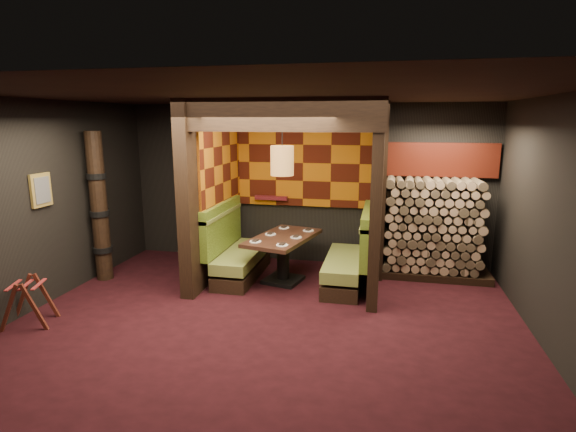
# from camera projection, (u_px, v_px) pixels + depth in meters

# --- Properties ---
(floor) EXTENTS (6.50, 5.50, 0.02)m
(floor) POSITION_uv_depth(u_px,v_px,m) (267.00, 325.00, 5.75)
(floor) COLOR black
(floor) RESTS_ON ground
(ceiling) EXTENTS (6.50, 5.50, 0.02)m
(ceiling) POSITION_uv_depth(u_px,v_px,m) (264.00, 94.00, 5.15)
(ceiling) COLOR black
(ceiling) RESTS_ON ground
(wall_back) EXTENTS (6.50, 0.02, 2.85)m
(wall_back) POSITION_uv_depth(u_px,v_px,m) (305.00, 185.00, 8.08)
(wall_back) COLOR black
(wall_back) RESTS_ON ground
(wall_front) EXTENTS (6.50, 0.02, 2.85)m
(wall_front) POSITION_uv_depth(u_px,v_px,m) (152.00, 306.00, 2.81)
(wall_front) COLOR black
(wall_front) RESTS_ON ground
(wall_left) EXTENTS (0.02, 5.50, 2.85)m
(wall_left) POSITION_uv_depth(u_px,v_px,m) (35.00, 205.00, 6.12)
(wall_left) COLOR black
(wall_left) RESTS_ON ground
(wall_right) EXTENTS (0.02, 5.50, 2.85)m
(wall_right) POSITION_uv_depth(u_px,v_px,m) (561.00, 229.00, 4.77)
(wall_right) COLOR black
(wall_right) RESTS_ON ground
(partition_left) EXTENTS (0.20, 2.20, 2.85)m
(partition_left) POSITION_uv_depth(u_px,v_px,m) (212.00, 191.00, 7.30)
(partition_left) COLOR black
(partition_left) RESTS_ON floor
(partition_right) EXTENTS (0.15, 2.10, 2.85)m
(partition_right) POSITION_uv_depth(u_px,v_px,m) (377.00, 197.00, 6.80)
(partition_right) COLOR black
(partition_right) RESTS_ON floor
(header_beam) EXTENTS (2.85, 0.18, 0.44)m
(header_beam) POSITION_uv_depth(u_px,v_px,m) (276.00, 115.00, 5.87)
(header_beam) COLOR black
(header_beam) RESTS_ON partition_left
(tapa_back_panel) EXTENTS (2.40, 0.06, 1.55)m
(tapa_back_panel) POSITION_uv_depth(u_px,v_px,m) (303.00, 163.00, 7.96)
(tapa_back_panel) COLOR #AC5B0B
(tapa_back_panel) RESTS_ON wall_back
(tapa_side_panel) EXTENTS (0.04, 1.85, 1.45)m
(tapa_side_panel) POSITION_uv_depth(u_px,v_px,m) (221.00, 164.00, 7.35)
(tapa_side_panel) COLOR #AC5B0B
(tapa_side_panel) RESTS_ON partition_left
(lacquer_shelf) EXTENTS (0.60, 0.12, 0.07)m
(lacquer_shelf) POSITION_uv_depth(u_px,v_px,m) (271.00, 198.00, 8.15)
(lacquer_shelf) COLOR maroon
(lacquer_shelf) RESTS_ON wall_back
(booth_bench_left) EXTENTS (0.68, 1.60, 1.14)m
(booth_bench_left) POSITION_uv_depth(u_px,v_px,m) (236.00, 253.00, 7.44)
(booth_bench_left) COLOR black
(booth_bench_left) RESTS_ON floor
(booth_bench_right) EXTENTS (0.68, 1.60, 1.14)m
(booth_bench_right) POSITION_uv_depth(u_px,v_px,m) (351.00, 261.00, 7.05)
(booth_bench_right) COLOR black
(booth_bench_right) RESTS_ON floor
(dining_table) EXTENTS (1.09, 1.58, 0.76)m
(dining_table) POSITION_uv_depth(u_px,v_px,m) (283.00, 250.00, 7.17)
(dining_table) COLOR black
(dining_table) RESTS_ON floor
(place_settings) EXTENTS (0.85, 1.24, 0.03)m
(place_settings) POSITION_uv_depth(u_px,v_px,m) (283.00, 235.00, 7.12)
(place_settings) COLOR white
(place_settings) RESTS_ON dining_table
(pendant_lamp) EXTENTS (0.35, 0.35, 1.12)m
(pendant_lamp) POSITION_uv_depth(u_px,v_px,m) (282.00, 161.00, 6.82)
(pendant_lamp) COLOR olive
(pendant_lamp) RESTS_ON ceiling
(framed_picture) EXTENTS (0.05, 0.36, 0.46)m
(framed_picture) POSITION_uv_depth(u_px,v_px,m) (41.00, 190.00, 6.16)
(framed_picture) COLOR olive
(framed_picture) RESTS_ON wall_left
(luggage_rack) EXTENTS (0.70, 0.59, 0.65)m
(luggage_rack) POSITION_uv_depth(u_px,v_px,m) (28.00, 300.00, 5.70)
(luggage_rack) COLOR #4D1D13
(luggage_rack) RESTS_ON floor
(totem_column) EXTENTS (0.31, 0.31, 2.40)m
(totem_column) POSITION_uv_depth(u_px,v_px,m) (99.00, 208.00, 7.17)
(totem_column) COLOR black
(totem_column) RESTS_ON floor
(firewood_stack) EXTENTS (1.73, 0.70, 1.64)m
(firewood_stack) POSITION_uv_depth(u_px,v_px,m) (438.00, 229.00, 7.35)
(firewood_stack) COLOR black
(firewood_stack) RESTS_ON floor
(mosaic_header) EXTENTS (1.83, 0.10, 0.56)m
(mosaic_header) POSITION_uv_depth(u_px,v_px,m) (440.00, 160.00, 7.43)
(mosaic_header) COLOR maroon
(mosaic_header) RESTS_ON wall_back
(bay_front_post) EXTENTS (0.08, 0.08, 2.85)m
(bay_front_post) POSITION_uv_depth(u_px,v_px,m) (383.00, 194.00, 7.03)
(bay_front_post) COLOR black
(bay_front_post) RESTS_ON floor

